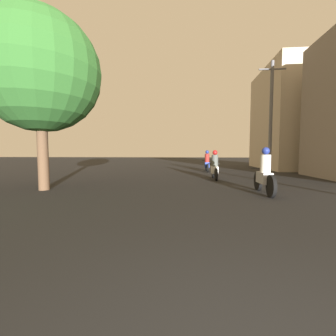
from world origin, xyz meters
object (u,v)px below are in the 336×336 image
object	(u,v)px
building_right_far	(293,119)
street_tree	(40,72)
motorcycle_silver	(264,175)
motorcycle_blue	(207,163)
motorcycle_white	(215,167)
utility_pole_far	(271,115)

from	to	relation	value
building_right_far	street_tree	xyz separation A→B (m)	(-13.66, -11.94, 0.02)
motorcycle_silver	building_right_far	world-z (taller)	building_right_far
motorcycle_silver	building_right_far	bearing A→B (deg)	68.02
motorcycle_blue	building_right_far	size ratio (longest dim) A/B	0.23
motorcycle_white	building_right_far	bearing A→B (deg)	49.31
motorcycle_blue	utility_pole_far	distance (m)	5.01
utility_pole_far	street_tree	world-z (taller)	utility_pole_far
motorcycle_white	utility_pole_far	distance (m)	5.87
motorcycle_white	motorcycle_blue	xyz separation A→B (m)	(0.00, 4.63, 0.01)
building_right_far	utility_pole_far	distance (m)	5.97
street_tree	utility_pole_far	bearing A→B (deg)	34.68
utility_pole_far	motorcycle_blue	bearing A→B (deg)	160.78
utility_pole_far	street_tree	size ratio (longest dim) A/B	1.12
motorcycle_white	building_right_far	xyz separation A→B (m)	(7.21, 8.18, 3.49)
motorcycle_blue	street_tree	world-z (taller)	street_tree
motorcycle_silver	motorcycle_white	bearing A→B (deg)	111.43
motorcycle_blue	utility_pole_far	bearing A→B (deg)	-25.40
motorcycle_silver	motorcycle_blue	world-z (taller)	motorcycle_silver
building_right_far	street_tree	size ratio (longest dim) A/B	1.32
motorcycle_silver	street_tree	xyz separation A→B (m)	(-7.60, 0.08, 3.50)
motorcycle_silver	motorcycle_white	world-z (taller)	motorcycle_silver
street_tree	building_right_far	bearing A→B (deg)	41.17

